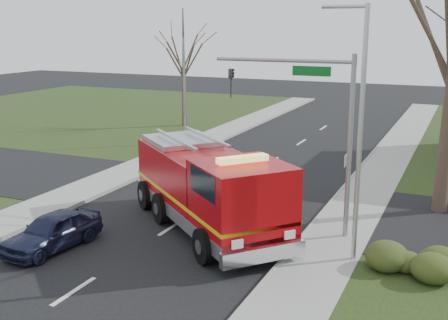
% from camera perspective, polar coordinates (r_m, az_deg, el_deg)
% --- Properties ---
extents(ground, '(120.00, 120.00, 0.00)m').
position_cam_1_polar(ground, '(22.33, -5.32, -6.82)').
color(ground, black).
rests_on(ground, ground).
extents(sidewalk_right, '(2.40, 80.00, 0.15)m').
position_cam_1_polar(sidewalk_right, '(20.19, 10.43, -9.02)').
color(sidewalk_right, gray).
rests_on(sidewalk_right, ground).
extents(sidewalk_left, '(2.40, 80.00, 0.15)m').
position_cam_1_polar(sidewalk_left, '(25.77, -17.48, -4.42)').
color(sidewalk_left, gray).
rests_on(sidewalk_left, ground).
extents(hedge_corner, '(2.80, 2.00, 0.90)m').
position_cam_1_polar(hedge_corner, '(18.69, 18.23, -9.72)').
color(hedge_corner, '#2A3814').
rests_on(hedge_corner, lawn_right).
extents(bare_tree_left, '(4.50, 4.50, 9.00)m').
position_cam_1_polar(bare_tree_left, '(43.34, -4.13, 10.62)').
color(bare_tree_left, '#3B2B23').
rests_on(bare_tree_left, ground).
extents(traffic_signal_mast, '(5.29, 0.18, 6.80)m').
position_cam_1_polar(traffic_signal_mast, '(20.59, 9.30, 4.88)').
color(traffic_signal_mast, gray).
rests_on(traffic_signal_mast, ground).
extents(streetlight_pole, '(1.48, 0.16, 8.40)m').
position_cam_1_polar(streetlight_pole, '(18.28, 13.52, 3.10)').
color(streetlight_pole, '#B7BABF').
rests_on(streetlight_pole, ground).
extents(utility_pole_far, '(0.14, 0.14, 7.00)m').
position_cam_1_polar(utility_pole_far, '(36.73, -4.06, 6.87)').
color(utility_pole_far, gray).
rests_on(utility_pole_far, ground).
extents(fire_engine, '(8.53, 7.93, 3.51)m').
position_cam_1_polar(fire_engine, '(21.51, -1.48, -3.09)').
color(fire_engine, '#A6070D').
rests_on(fire_engine, ground).
extents(parked_car_maroon, '(2.01, 4.02, 1.32)m').
position_cam_1_polar(parked_car_maroon, '(20.89, -17.03, -6.91)').
color(parked_car_maroon, '#191D37').
rests_on(parked_car_maroon, ground).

